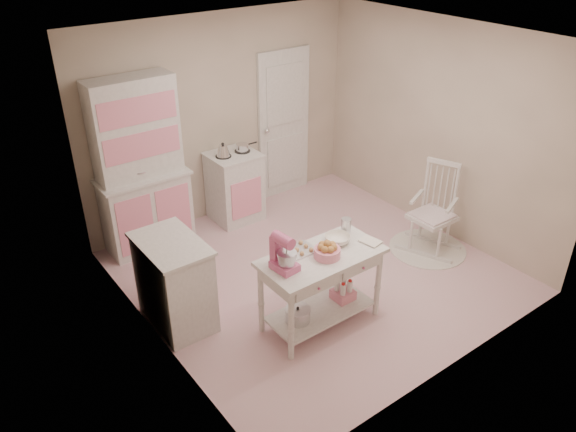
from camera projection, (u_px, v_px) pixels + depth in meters
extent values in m
plane|color=pink|center=(314.00, 271.00, 6.41)|extent=(3.80, 3.80, 0.00)
cube|color=white|center=(320.00, 38.00, 5.15)|extent=(3.80, 3.80, 0.04)
cube|color=beige|center=(222.00, 118.00, 7.11)|extent=(3.80, 0.04, 2.60)
cube|color=beige|center=(468.00, 247.00, 4.45)|extent=(3.80, 0.04, 2.60)
cube|color=beige|center=(144.00, 222.00, 4.79)|extent=(0.04, 3.80, 2.60)
cube|color=beige|center=(439.00, 129.00, 6.77)|extent=(0.04, 3.80, 2.60)
cube|color=white|center=(284.00, 124.00, 7.72)|extent=(0.82, 0.05, 2.04)
cube|color=white|center=(141.00, 167.00, 6.42)|extent=(1.06, 0.50, 2.08)
cube|color=white|center=(235.00, 186.00, 7.30)|extent=(0.62, 0.57, 0.92)
cube|color=white|center=(175.00, 283.00, 5.45)|extent=(0.54, 0.84, 0.92)
cylinder|color=white|center=(427.00, 248.00, 6.83)|extent=(0.92, 0.92, 0.01)
cube|color=white|center=(433.00, 209.00, 6.56)|extent=(0.72, 0.85, 1.10)
cube|color=white|center=(321.00, 290.00, 5.45)|extent=(1.20, 0.60, 0.80)
cube|color=#D1588B|center=(285.00, 253.00, 4.97)|extent=(0.23, 0.30, 0.34)
cube|color=silver|center=(298.00, 251.00, 5.30)|extent=(0.34, 0.24, 0.02)
cylinder|color=pink|center=(327.00, 253.00, 5.21)|extent=(0.25, 0.25, 0.09)
imported|color=white|center=(337.00, 239.00, 5.43)|extent=(0.25, 0.25, 0.08)
cylinder|color=silver|center=(346.00, 226.00, 5.55)|extent=(0.10, 0.10, 0.17)
imported|color=white|center=(366.00, 244.00, 5.40)|extent=(0.18, 0.22, 0.02)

